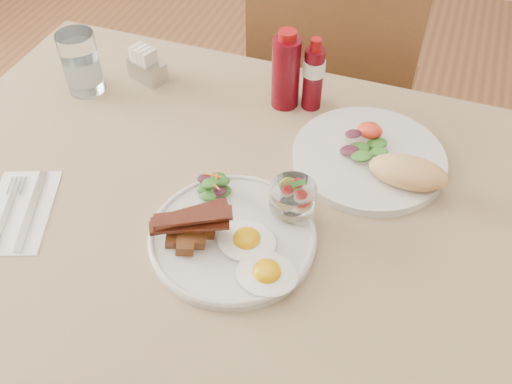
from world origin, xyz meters
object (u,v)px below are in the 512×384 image
at_px(chair_far, 332,96).
at_px(sugar_caddy, 146,67).
at_px(ketchup_bottle, 286,71).
at_px(main_plate, 233,238).
at_px(table, 252,237).
at_px(fruit_cup, 293,197).
at_px(second_plate, 378,160).
at_px(hot_sauce_bottle, 313,75).
at_px(water_glass, 82,66).

bearing_deg(chair_far, sugar_caddy, -132.66).
relative_size(chair_far, ketchup_bottle, 5.40).
bearing_deg(main_plate, chair_far, 89.76).
bearing_deg(table, sugar_caddy, 140.98).
height_order(fruit_cup, ketchup_bottle, ketchup_bottle).
height_order(main_plate, second_plate, second_plate).
height_order(main_plate, hot_sauce_bottle, hot_sauce_bottle).
xyz_separation_m(table, water_glass, (-0.46, 0.20, 0.15)).
height_order(table, second_plate, second_plate).
bearing_deg(second_plate, main_plate, -126.79).
distance_m(main_plate, hot_sauce_bottle, 0.40).
xyz_separation_m(main_plate, ketchup_bottle, (-0.03, 0.39, 0.07)).
distance_m(ketchup_bottle, hot_sauce_bottle, 0.06).
distance_m(table, water_glass, 0.52).
bearing_deg(fruit_cup, main_plate, -136.92).
bearing_deg(sugar_caddy, fruit_cup, -14.55).
xyz_separation_m(table, ketchup_bottle, (-0.03, 0.30, 0.17)).
relative_size(main_plate, ketchup_bottle, 1.62).
bearing_deg(hot_sauce_bottle, chair_far, 93.27).
relative_size(main_plate, fruit_cup, 3.53).
bearing_deg(hot_sauce_bottle, second_plate, -39.56).
bearing_deg(chair_far, fruit_cup, -83.55).
bearing_deg(chair_far, ketchup_bottle, -95.48).
bearing_deg(ketchup_bottle, water_glass, -167.30).
relative_size(sugar_caddy, water_glass, 0.69).
bearing_deg(sugar_caddy, water_glass, -123.69).
xyz_separation_m(table, sugar_caddy, (-0.35, 0.28, 0.12)).
bearing_deg(second_plate, chair_far, 111.00).
distance_m(sugar_caddy, water_glass, 0.14).
height_order(table, main_plate, main_plate).
bearing_deg(sugar_caddy, ketchup_bottle, 23.10).
xyz_separation_m(main_plate, water_glass, (-0.45, 0.29, 0.05)).
height_order(main_plate, fruit_cup, fruit_cup).
distance_m(table, second_plate, 0.28).
bearing_deg(ketchup_bottle, fruit_cup, -70.34).
height_order(fruit_cup, water_glass, water_glass).
xyz_separation_m(main_plate, fruit_cup, (0.08, 0.07, 0.05)).
height_order(chair_far, sugar_caddy, chair_far).
relative_size(second_plate, ketchup_bottle, 1.72).
relative_size(main_plate, sugar_caddy, 3.00).
bearing_deg(table, chair_far, 90.00).
bearing_deg(hot_sauce_bottle, sugar_caddy, -175.82).
height_order(table, water_glass, water_glass).
bearing_deg(main_plate, hot_sauce_bottle, 86.64).
relative_size(table, ketchup_bottle, 7.72).
relative_size(fruit_cup, second_plate, 0.27).
distance_m(main_plate, ketchup_bottle, 0.39).
bearing_deg(fruit_cup, second_plate, 58.32).
xyz_separation_m(main_plate, sugar_caddy, (-0.35, 0.37, 0.02)).
bearing_deg(fruit_cup, ketchup_bottle, 109.66).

